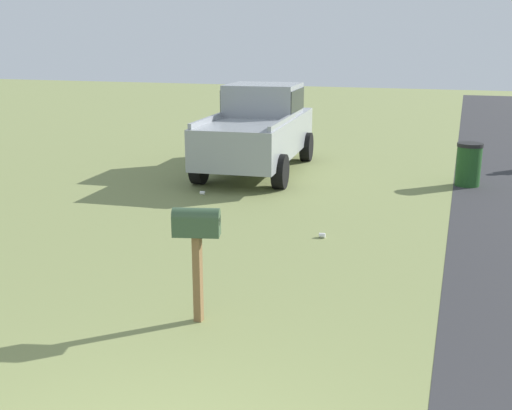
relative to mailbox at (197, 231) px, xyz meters
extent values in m
cube|color=brown|center=(0.00, 0.00, -0.57)|extent=(0.09, 0.09, 1.03)
cube|color=#334C33|center=(0.00, 0.00, 0.06)|extent=(0.32, 0.56, 0.22)
cylinder|color=#334C33|center=(0.00, 0.00, 0.17)|extent=(0.32, 0.56, 0.20)
cube|color=red|center=(0.11, 0.00, 0.12)|extent=(0.02, 0.04, 0.18)
cube|color=#93999E|center=(8.21, 2.01, -0.21)|extent=(5.13, 2.22, 0.90)
cube|color=#93999E|center=(8.81, 2.05, 0.62)|extent=(1.82, 1.83, 0.76)
cube|color=black|center=(8.81, 2.05, 0.62)|extent=(1.77, 1.87, 0.53)
cube|color=#93999E|center=(7.05, 2.79, 0.30)|extent=(2.61, 0.26, 0.12)
cube|color=#93999E|center=(7.17, 1.08, 0.30)|extent=(2.61, 0.26, 0.12)
cylinder|color=black|center=(9.79, 3.06, -0.71)|extent=(0.78, 0.31, 0.76)
cylinder|color=black|center=(9.92, 1.20, -0.71)|extent=(0.78, 0.31, 0.76)
cylinder|color=black|center=(6.49, 2.82, -0.71)|extent=(0.78, 0.31, 0.76)
cylinder|color=black|center=(6.62, 0.96, -0.71)|extent=(0.78, 0.31, 0.76)
cylinder|color=#1E4C1E|center=(8.21, -2.92, -0.65)|extent=(0.53, 0.53, 0.88)
cylinder|color=black|center=(8.21, -2.92, -0.17)|extent=(0.56, 0.56, 0.08)
cylinder|color=white|center=(5.56, 2.35, -1.05)|extent=(0.09, 0.11, 0.08)
cylinder|color=white|center=(3.50, -0.68, -1.05)|extent=(0.09, 0.11, 0.08)
camera|label=1|loc=(-6.02, -2.71, 2.06)|focal=43.34mm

